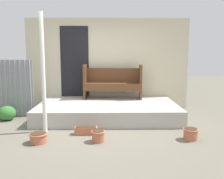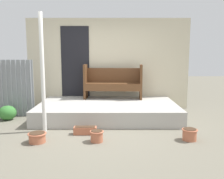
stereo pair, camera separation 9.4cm
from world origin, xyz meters
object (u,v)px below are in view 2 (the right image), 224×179
Objects in this scene: support_post at (43,73)px; bench at (113,81)px; flower_pot_middle at (97,136)px; flower_pot_right at (190,134)px; flower_pot_left at (38,137)px; shrub_by_fence at (8,113)px; planter_box_rect at (86,130)px.

support_post is 2.34m from bench.
flower_pot_right reaches higher than flower_pot_middle.
support_post is 8.17× the size of flower_pot_right.
flower_pot_left is 2.84m from flower_pot_right.
flower_pot_left is 0.80× the size of shrub_by_fence.
planter_box_rect is at bearing -12.39° from support_post.
planter_box_rect is at bearing 121.21° from flower_pot_middle.
bench is 2.84m from flower_pot_right.
bench reaches higher than flower_pot_right.
support_post reaches higher than planter_box_rect.
flower_pot_middle is at bearing -33.57° from shrub_by_fence.
planter_box_rect is (-0.57, -2.00, -0.77)m from bench.
shrub_by_fence is (-1.15, 0.89, -1.04)m from support_post.
support_post reaches higher than flower_pot_middle.
flower_pot_middle is (-0.31, -2.43, -0.74)m from bench.
shrub_by_fence is (-2.59, -0.91, -0.68)m from bench.
flower_pot_right is at bearing -19.59° from shrub_by_fence.
flower_pot_left is 1.09m from flower_pot_middle.
flower_pot_right is at bearing -10.65° from support_post.
support_post is at bearing -125.21° from bench.
bench is 2.22m from planter_box_rect.
support_post is 1.79m from shrub_by_fence.
flower_pot_left is 0.95m from planter_box_rect.
flower_pot_middle is at bearing -93.92° from bench.
shrub_by_fence is (-1.19, 1.55, 0.07)m from flower_pot_left.
flower_pot_middle is at bearing 1.82° from flower_pot_left.
flower_pot_left is at bearing -86.89° from support_post.
flower_pot_right is at bearing -9.90° from planter_box_rect.
support_post reaches higher than shrub_by_fence.
support_post is 5.67× the size of shrub_by_fence.
shrub_by_fence is at bearing 127.47° from flower_pot_left.
shrub_by_fence reaches higher than flower_pot_left.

